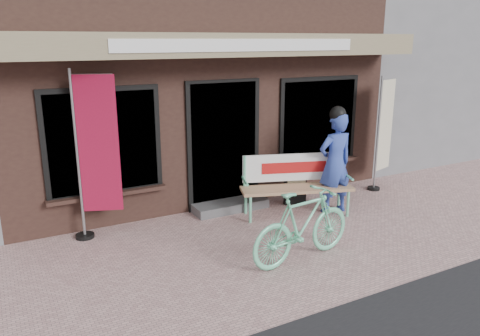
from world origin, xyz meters
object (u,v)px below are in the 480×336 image
nobori_cream (384,131)px  menu_stand (296,181)px  bench (295,180)px  person (335,161)px  bicycle (303,225)px  nobori_red (95,154)px

nobori_cream → menu_stand: size_ratio=2.65×
bench → nobori_cream: 2.39m
bench → person: person is taller
bicycle → nobori_cream: size_ratio=0.75×
menu_stand → nobori_cream: bearing=8.3°
bicycle → nobori_red: nobori_red is taller
menu_stand → bench: bearing=-117.3°
bench → nobori_cream: size_ratio=0.87×
bench → nobori_cream: (2.30, 0.38, 0.54)m
nobori_cream → menu_stand: bearing=162.7°
person → bicycle: person is taller
bicycle → bench: bearing=-38.7°
nobori_red → bicycle: bearing=-22.5°
nobori_red → nobori_cream: 5.39m
person → nobori_red: size_ratio=0.73×
bench → bicycle: bench is taller
bench → bicycle: size_ratio=1.16×
bicycle → nobori_red: (-2.17, 2.02, 0.78)m
nobori_red → menu_stand: 3.47m
person → nobori_red: (-3.70, 0.78, 0.39)m
bench → nobori_red: nobori_red is taller
bench → menu_stand: size_ratio=2.30×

